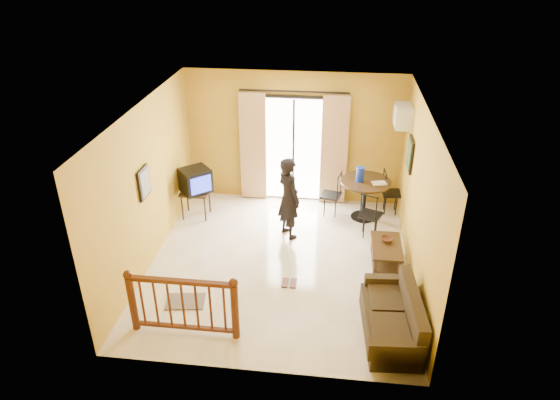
# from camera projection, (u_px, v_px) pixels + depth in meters

# --- Properties ---
(ground) EXTENTS (5.00, 5.00, 0.00)m
(ground) POSITION_uv_depth(u_px,v_px,m) (279.00, 263.00, 8.85)
(ground) COLOR beige
(ground) RESTS_ON ground
(room_shell) EXTENTS (5.00, 5.00, 5.00)m
(room_shell) POSITION_uv_depth(u_px,v_px,m) (279.00, 176.00, 8.05)
(room_shell) COLOR white
(room_shell) RESTS_ON ground
(balcony_door) EXTENTS (2.25, 0.14, 2.46)m
(balcony_door) POSITION_uv_depth(u_px,v_px,m) (293.00, 149.00, 10.42)
(balcony_door) COLOR black
(balcony_door) RESTS_ON ground
(tv_table) EXTENTS (0.57, 0.47, 0.57)m
(tv_table) POSITION_uv_depth(u_px,v_px,m) (195.00, 195.00, 10.11)
(tv_table) COLOR black
(tv_table) RESTS_ON ground
(television) EXTENTS (0.73, 0.72, 0.49)m
(television) POSITION_uv_depth(u_px,v_px,m) (196.00, 180.00, 9.95)
(television) COLOR black
(television) RESTS_ON tv_table
(picture_left) EXTENTS (0.05, 0.42, 0.52)m
(picture_left) POSITION_uv_depth(u_px,v_px,m) (144.00, 183.00, 8.18)
(picture_left) COLOR black
(picture_left) RESTS_ON room_shell
(dining_table) EXTENTS (1.01, 1.01, 0.84)m
(dining_table) POSITION_uv_depth(u_px,v_px,m) (365.00, 188.00, 9.96)
(dining_table) COLOR black
(dining_table) RESTS_ON ground
(water_jug) EXTENTS (0.16, 0.16, 0.30)m
(water_jug) POSITION_uv_depth(u_px,v_px,m) (360.00, 174.00, 9.80)
(water_jug) COLOR #1229AE
(water_jug) RESTS_ON dining_table
(serving_tray) EXTENTS (0.32, 0.25, 0.02)m
(serving_tray) POSITION_uv_depth(u_px,v_px,m) (379.00, 183.00, 9.76)
(serving_tray) COLOR beige
(serving_tray) RESTS_ON dining_table
(dining_chairs) EXTENTS (1.70, 1.45, 0.95)m
(dining_chairs) POSITION_uv_depth(u_px,v_px,m) (362.00, 220.00, 10.17)
(dining_chairs) COLOR black
(dining_chairs) RESTS_ON ground
(air_conditioner) EXTENTS (0.31, 0.60, 0.40)m
(air_conditioner) POSITION_uv_depth(u_px,v_px,m) (403.00, 116.00, 9.33)
(air_conditioner) COLOR silver
(air_conditioner) RESTS_ON room_shell
(botanical_print) EXTENTS (0.05, 0.50, 0.60)m
(botanical_print) POSITION_uv_depth(u_px,v_px,m) (410.00, 154.00, 8.98)
(botanical_print) COLOR black
(botanical_print) RESTS_ON room_shell
(coffee_table) EXTENTS (0.51, 0.92, 0.41)m
(coffee_table) POSITION_uv_depth(u_px,v_px,m) (386.00, 252.00, 8.67)
(coffee_table) COLOR black
(coffee_table) RESTS_ON ground
(bowl) EXTENTS (0.27, 0.27, 0.06)m
(bowl) POSITION_uv_depth(u_px,v_px,m) (387.00, 240.00, 8.71)
(bowl) COLOR #4F281B
(bowl) RESTS_ON coffee_table
(sofa) EXTENTS (0.83, 1.62, 0.75)m
(sofa) POSITION_uv_depth(u_px,v_px,m) (394.00, 320.00, 7.12)
(sofa) COLOR #2F2312
(sofa) RESTS_ON ground
(standing_person) EXTENTS (0.67, 0.70, 1.61)m
(standing_person) POSITION_uv_depth(u_px,v_px,m) (289.00, 198.00, 9.30)
(standing_person) COLOR black
(standing_person) RESTS_ON ground
(stair_balustrade) EXTENTS (1.63, 0.13, 1.04)m
(stair_balustrade) POSITION_uv_depth(u_px,v_px,m) (183.00, 302.00, 7.04)
(stair_balustrade) COLOR #471E0F
(stair_balustrade) RESTS_ON ground
(doormat) EXTENTS (0.65, 0.48, 0.02)m
(doormat) POSITION_uv_depth(u_px,v_px,m) (186.00, 301.00, 7.90)
(doormat) COLOR #60574C
(doormat) RESTS_ON ground
(sandals) EXTENTS (0.24, 0.25, 0.03)m
(sandals) POSITION_uv_depth(u_px,v_px,m) (289.00, 283.00, 8.31)
(sandals) COLOR #4F281B
(sandals) RESTS_ON ground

